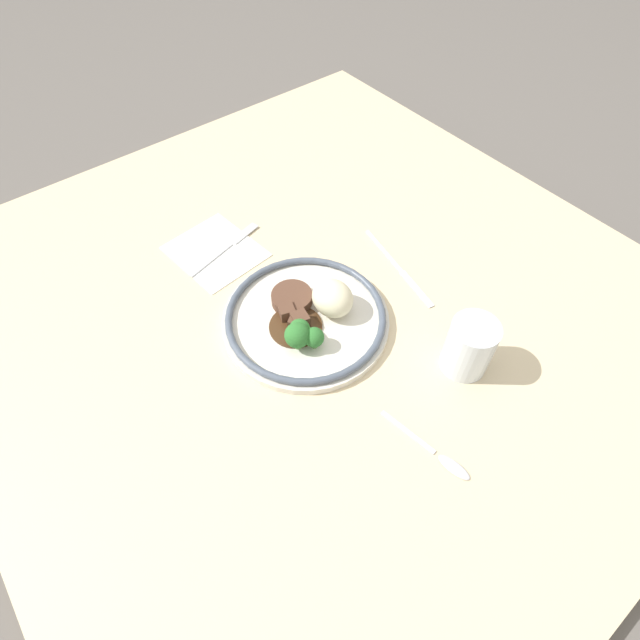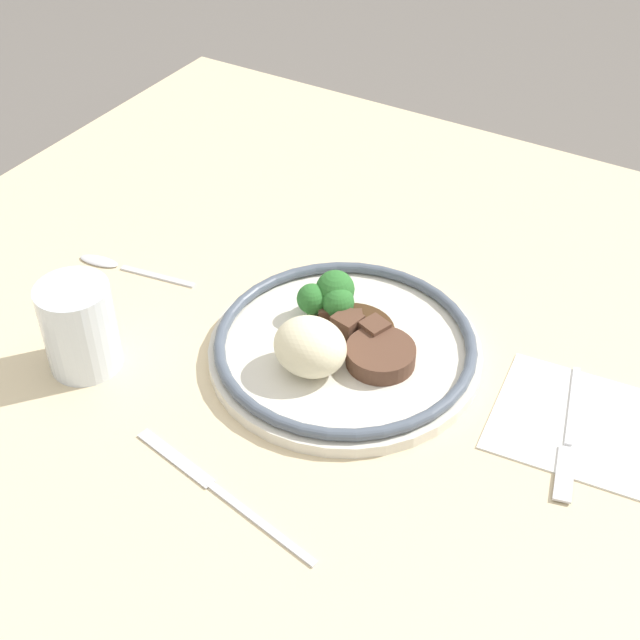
{
  "view_description": "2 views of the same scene",
  "coord_description": "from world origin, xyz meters",
  "px_view_note": "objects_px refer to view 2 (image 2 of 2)",
  "views": [
    {
      "loc": [
        0.45,
        -0.35,
        0.7
      ],
      "look_at": [
        0.06,
        -0.03,
        0.05
      ],
      "focal_mm": 28.0,
      "sensor_mm": 36.0,
      "label": 1
    },
    {
      "loc": [
        -0.29,
        0.55,
        0.65
      ],
      "look_at": [
        0.06,
        -0.04,
        0.07
      ],
      "focal_mm": 50.0,
      "sensor_mm": 36.0,
      "label": 2
    }
  ],
  "objects_px": {
    "plate": "(342,343)",
    "juice_glass": "(80,330)",
    "knife": "(216,489)",
    "spoon": "(113,265)",
    "fork": "(568,443)"
  },
  "relations": [
    {
      "from": "plate",
      "to": "juice_glass",
      "type": "bearing_deg",
      "value": 32.95
    },
    {
      "from": "plate",
      "to": "knife",
      "type": "bearing_deg",
      "value": 87.57
    },
    {
      "from": "spoon",
      "to": "knife",
      "type": "bearing_deg",
      "value": 136.01
    },
    {
      "from": "fork",
      "to": "knife",
      "type": "bearing_deg",
      "value": -64.17
    },
    {
      "from": "juice_glass",
      "to": "spoon",
      "type": "distance_m",
      "value": 0.17
    },
    {
      "from": "fork",
      "to": "spoon",
      "type": "bearing_deg",
      "value": -104.04
    },
    {
      "from": "juice_glass",
      "to": "fork",
      "type": "height_order",
      "value": "juice_glass"
    },
    {
      "from": "plate",
      "to": "juice_glass",
      "type": "distance_m",
      "value": 0.26
    },
    {
      "from": "knife",
      "to": "spoon",
      "type": "relative_size",
      "value": 1.44
    },
    {
      "from": "juice_glass",
      "to": "fork",
      "type": "relative_size",
      "value": 0.56
    },
    {
      "from": "juice_glass",
      "to": "fork",
      "type": "bearing_deg",
      "value": -162.78
    },
    {
      "from": "plate",
      "to": "spoon",
      "type": "xyz_separation_m",
      "value": [
        0.31,
        0.0,
        -0.02
      ]
    },
    {
      "from": "juice_glass",
      "to": "spoon",
      "type": "xyz_separation_m",
      "value": [
        0.09,
        -0.14,
        -0.04
      ]
    },
    {
      "from": "juice_glass",
      "to": "knife",
      "type": "bearing_deg",
      "value": 162.44
    },
    {
      "from": "knife",
      "to": "plate",
      "type": "bearing_deg",
      "value": -81.43
    }
  ]
}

